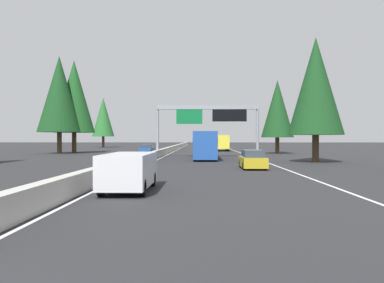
# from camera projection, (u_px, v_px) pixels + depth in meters

# --- Properties ---
(ground_plane) EXTENTS (320.00, 320.00, 0.00)m
(ground_plane) POSITION_uv_depth(u_px,v_px,m) (170.00, 153.00, 64.10)
(ground_plane) COLOR #262628
(median_barrier) EXTENTS (180.00, 0.56, 0.90)m
(median_barrier) POSITION_uv_depth(u_px,v_px,m) (176.00, 147.00, 84.10)
(median_barrier) COLOR #ADAAA3
(median_barrier) RESTS_ON ground
(shoulder_stripe_right) EXTENTS (160.00, 0.16, 0.01)m
(shoulder_stripe_right) POSITION_uv_depth(u_px,v_px,m) (235.00, 151.00, 73.84)
(shoulder_stripe_right) COLOR silver
(shoulder_stripe_right) RESTS_ON ground
(shoulder_stripe_median) EXTENTS (160.00, 0.16, 0.01)m
(shoulder_stripe_median) POSITION_uv_depth(u_px,v_px,m) (175.00, 151.00, 74.09)
(shoulder_stripe_median) COLOR silver
(shoulder_stripe_median) RESTS_ON ground
(sign_gantry_overhead) EXTENTS (0.50, 12.68, 6.44)m
(sign_gantry_overhead) POSITION_uv_depth(u_px,v_px,m) (209.00, 116.00, 48.45)
(sign_gantry_overhead) COLOR gray
(sign_gantry_overhead) RESTS_ON ground
(minivan_near_center) EXTENTS (5.00, 1.95, 1.69)m
(minivan_near_center) POSITION_uv_depth(u_px,v_px,m) (129.00, 170.00, 17.84)
(minivan_near_center) COLOR silver
(minivan_near_center) RESTS_ON ground
(sedan_distant_b) EXTENTS (4.40, 1.80, 1.47)m
(sedan_distant_b) POSITION_uv_depth(u_px,v_px,m) (253.00, 160.00, 30.80)
(sedan_distant_b) COLOR #AD931E
(sedan_distant_b) RESTS_ON ground
(box_truck_mid_right) EXTENTS (8.50, 2.40, 2.95)m
(box_truck_mid_right) POSITION_uv_depth(u_px,v_px,m) (222.00, 142.00, 73.87)
(box_truck_mid_right) COLOR gold
(box_truck_mid_right) RESTS_ON ground
(pickup_far_center) EXTENTS (5.60, 2.00, 1.86)m
(pickup_far_center) POSITION_uv_depth(u_px,v_px,m) (215.00, 144.00, 104.97)
(pickup_far_center) COLOR slate
(pickup_far_center) RESTS_ON ground
(sedan_distant_a) EXTENTS (4.40, 1.80, 1.47)m
(sedan_distant_a) POSITION_uv_depth(u_px,v_px,m) (217.00, 145.00, 94.79)
(sedan_distant_a) COLOR maroon
(sedan_distant_a) RESTS_ON ground
(bus_mid_center) EXTENTS (11.50, 2.55, 3.10)m
(bus_mid_center) POSITION_uv_depth(u_px,v_px,m) (205.00, 144.00, 45.08)
(bus_mid_center) COLOR #1E4793
(bus_mid_center) RESTS_ON ground
(oncoming_near) EXTENTS (4.40, 1.80, 1.47)m
(oncoming_near) POSITION_uv_depth(u_px,v_px,m) (147.00, 150.00, 59.07)
(oncoming_near) COLOR #1E4793
(oncoming_near) RESTS_ON ground
(conifer_right_near) EXTENTS (5.44, 5.44, 12.36)m
(conifer_right_near) POSITION_uv_depth(u_px,v_px,m) (316.00, 86.00, 38.86)
(conifer_right_near) COLOR #4C3823
(conifer_right_near) RESTS_ON ground
(conifer_right_mid) EXTENTS (5.01, 5.01, 11.40)m
(conifer_right_mid) POSITION_uv_depth(u_px,v_px,m) (277.00, 109.00, 60.95)
(conifer_right_mid) COLOR #4C3823
(conifer_right_mid) RESTS_ON ground
(conifer_left_near) EXTENTS (6.69, 6.69, 15.20)m
(conifer_left_near) POSITION_uv_depth(u_px,v_px,m) (59.00, 94.00, 61.23)
(conifer_left_near) COLOR #4C3823
(conifer_left_near) RESTS_ON ground
(conifer_left_mid) EXTENTS (6.62, 6.62, 15.05)m
(conifer_left_mid) POSITION_uv_depth(u_px,v_px,m) (74.00, 96.00, 63.86)
(conifer_left_mid) COLOR #4C3823
(conifer_left_mid) RESTS_ON ground
(conifer_left_far) EXTENTS (5.71, 5.71, 12.97)m
(conifer_left_far) POSITION_uv_depth(u_px,v_px,m) (103.00, 117.00, 102.48)
(conifer_left_far) COLOR #4C3823
(conifer_left_far) RESTS_ON ground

